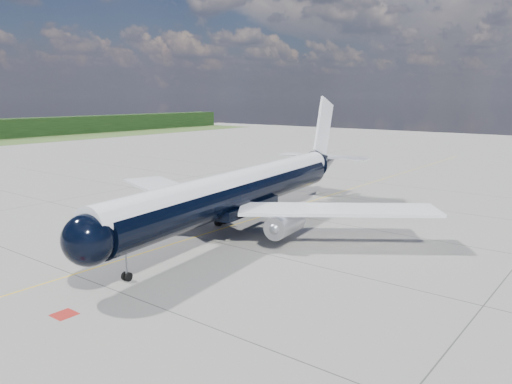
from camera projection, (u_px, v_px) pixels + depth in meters
ground at (295, 206)px, 70.63m from camera, size 320.00×320.00×0.00m
taxiway_centerline at (275, 212)px, 66.76m from camera, size 0.16×160.00×0.01m
red_marking at (64, 314)px, 35.57m from camera, size 1.60×1.60×0.01m
main_airliner at (245, 189)px, 57.66m from camera, size 43.17×52.96×15.32m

